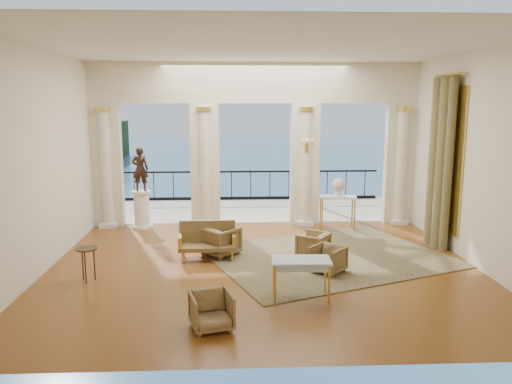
{
  "coord_description": "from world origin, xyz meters",
  "views": [
    {
      "loc": [
        -0.61,
        -10.04,
        3.48
      ],
      "look_at": [
        -0.12,
        0.6,
        1.52
      ],
      "focal_mm": 35.0,
      "sensor_mm": 36.0,
      "label": 1
    }
  ],
  "objects_px": {
    "statue": "(140,169)",
    "side_table": "(87,253)",
    "armchair_b": "(328,258)",
    "armchair_c": "(313,244)",
    "game_table": "(301,263)",
    "settee": "(207,240)",
    "armchair_a": "(211,309)",
    "console_table": "(338,202)",
    "armchair_d": "(221,239)",
    "pedestal": "(142,210)"
  },
  "relations": [
    {
      "from": "armchair_c",
      "to": "statue",
      "type": "bearing_deg",
      "value": -89.88
    },
    {
      "from": "statue",
      "to": "side_table",
      "type": "bearing_deg",
      "value": 88.23
    },
    {
      "from": "armchair_d",
      "to": "settee",
      "type": "xyz_separation_m",
      "value": [
        -0.29,
        -0.21,
        0.04
      ]
    },
    {
      "from": "armchair_b",
      "to": "armchair_d",
      "type": "relative_size",
      "value": 0.84
    },
    {
      "from": "pedestal",
      "to": "side_table",
      "type": "height_order",
      "value": "pedestal"
    },
    {
      "from": "armchair_d",
      "to": "settee",
      "type": "relative_size",
      "value": 0.58
    },
    {
      "from": "armchair_c",
      "to": "side_table",
      "type": "bearing_deg",
      "value": -40.95
    },
    {
      "from": "armchair_d",
      "to": "game_table",
      "type": "relative_size",
      "value": 0.7
    },
    {
      "from": "armchair_b",
      "to": "console_table",
      "type": "height_order",
      "value": "console_table"
    },
    {
      "from": "armchair_b",
      "to": "side_table",
      "type": "relative_size",
      "value": 0.92
    },
    {
      "from": "armchair_d",
      "to": "console_table",
      "type": "bearing_deg",
      "value": -102.3
    },
    {
      "from": "armchair_a",
      "to": "armchair_c",
      "type": "bearing_deg",
      "value": 43.14
    },
    {
      "from": "settee",
      "to": "side_table",
      "type": "height_order",
      "value": "settee"
    },
    {
      "from": "armchair_d",
      "to": "game_table",
      "type": "bearing_deg",
      "value": 163.72
    },
    {
      "from": "armchair_c",
      "to": "console_table",
      "type": "distance_m",
      "value": 2.66
    },
    {
      "from": "game_table",
      "to": "console_table",
      "type": "bearing_deg",
      "value": 73.04
    },
    {
      "from": "armchair_b",
      "to": "armchair_c",
      "type": "distance_m",
      "value": 1.01
    },
    {
      "from": "armchair_a",
      "to": "statue",
      "type": "distance_m",
      "value": 6.8
    },
    {
      "from": "armchair_a",
      "to": "console_table",
      "type": "relative_size",
      "value": 0.61
    },
    {
      "from": "armchair_a",
      "to": "settee",
      "type": "xyz_separation_m",
      "value": [
        -0.24,
        3.52,
        0.09
      ]
    },
    {
      "from": "console_table",
      "to": "armchair_d",
      "type": "bearing_deg",
      "value": -134.39
    },
    {
      "from": "armchair_a",
      "to": "armchair_d",
      "type": "xyz_separation_m",
      "value": [
        0.05,
        3.73,
        0.05
      ]
    },
    {
      "from": "armchair_d",
      "to": "statue",
      "type": "xyz_separation_m",
      "value": [
        -2.22,
        2.57,
        1.28
      ]
    },
    {
      "from": "console_table",
      "to": "pedestal",
      "type": "bearing_deg",
      "value": -173.4
    },
    {
      "from": "armchair_a",
      "to": "pedestal",
      "type": "xyz_separation_m",
      "value": [
        -2.17,
        6.3,
        0.19
      ]
    },
    {
      "from": "game_table",
      "to": "statue",
      "type": "bearing_deg",
      "value": 128.1
    },
    {
      "from": "game_table",
      "to": "side_table",
      "type": "distance_m",
      "value": 4.17
    },
    {
      "from": "armchair_a",
      "to": "armchair_d",
      "type": "bearing_deg",
      "value": 73.94
    },
    {
      "from": "armchair_c",
      "to": "settee",
      "type": "bearing_deg",
      "value": -57.96
    },
    {
      "from": "console_table",
      "to": "side_table",
      "type": "distance_m",
      "value": 6.75
    },
    {
      "from": "pedestal",
      "to": "statue",
      "type": "xyz_separation_m",
      "value": [
        0.0,
        0.0,
        1.14
      ]
    },
    {
      "from": "game_table",
      "to": "console_table",
      "type": "distance_m",
      "value": 4.96
    },
    {
      "from": "armchair_a",
      "to": "game_table",
      "type": "bearing_deg",
      "value": 21.89
    },
    {
      "from": "settee",
      "to": "statue",
      "type": "height_order",
      "value": "statue"
    },
    {
      "from": "armchair_d",
      "to": "statue",
      "type": "height_order",
      "value": "statue"
    },
    {
      "from": "game_table",
      "to": "armchair_c",
      "type": "bearing_deg",
      "value": 77.95
    },
    {
      "from": "statue",
      "to": "side_table",
      "type": "xyz_separation_m",
      "value": [
        -0.32,
        -4.12,
        -1.07
      ]
    },
    {
      "from": "pedestal",
      "to": "settee",
      "type": "bearing_deg",
      "value": -55.13
    },
    {
      "from": "armchair_c",
      "to": "console_table",
      "type": "bearing_deg",
      "value": -169.91
    },
    {
      "from": "armchair_c",
      "to": "statue",
      "type": "xyz_separation_m",
      "value": [
        -4.3,
        2.85,
        1.33
      ]
    },
    {
      "from": "armchair_a",
      "to": "settee",
      "type": "relative_size",
      "value": 0.5
    },
    {
      "from": "armchair_d",
      "to": "pedestal",
      "type": "distance_m",
      "value": 3.4
    },
    {
      "from": "armchair_a",
      "to": "game_table",
      "type": "distance_m",
      "value": 1.96
    },
    {
      "from": "pedestal",
      "to": "armchair_b",
      "type": "bearing_deg",
      "value": -40.84
    },
    {
      "from": "statue",
      "to": "armchair_d",
      "type": "bearing_deg",
      "value": 133.63
    },
    {
      "from": "armchair_c",
      "to": "settee",
      "type": "height_order",
      "value": "settee"
    },
    {
      "from": "armchair_a",
      "to": "armchair_d",
      "type": "relative_size",
      "value": 0.86
    },
    {
      "from": "console_table",
      "to": "side_table",
      "type": "xyz_separation_m",
      "value": [
        -5.67,
        -3.67,
        -0.2
      ]
    },
    {
      "from": "armchair_c",
      "to": "side_table",
      "type": "distance_m",
      "value": 4.8
    },
    {
      "from": "armchair_a",
      "to": "armchair_c",
      "type": "distance_m",
      "value": 4.05
    }
  ]
}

